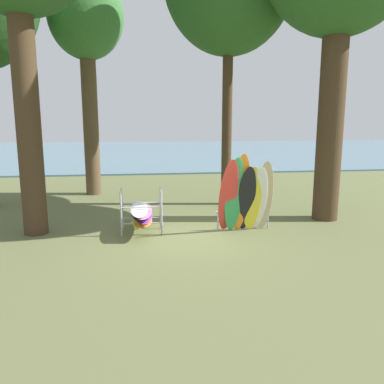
% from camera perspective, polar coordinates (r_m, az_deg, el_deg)
% --- Properties ---
extents(ground_plane, '(80.00, 80.00, 0.00)m').
position_cam_1_polar(ground_plane, '(10.41, 0.08, -6.93)').
color(ground_plane, '#60663D').
extents(lake_water, '(80.00, 36.00, 0.10)m').
position_cam_1_polar(lake_water, '(40.67, -5.80, 6.08)').
color(lake_water, slate).
rests_on(lake_water, ground).
extents(tree_mid_behind, '(3.03, 3.03, 9.06)m').
position_cam_1_polar(tree_mid_behind, '(17.39, -15.50, 23.06)').
color(tree_mid_behind, brown).
rests_on(tree_mid_behind, ground).
extents(leaning_board_pile, '(1.67, 0.89, 2.28)m').
position_cam_1_polar(leaning_board_pile, '(10.85, 8.00, -0.73)').
color(leaning_board_pile, red).
rests_on(leaning_board_pile, ground).
extents(board_storage_rack, '(1.15, 2.13, 1.25)m').
position_cam_1_polar(board_storage_rack, '(10.90, -7.49, -3.21)').
color(board_storage_rack, '#9EA0A5').
rests_on(board_storage_rack, ground).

